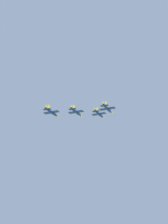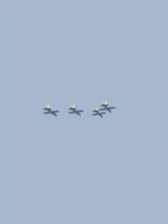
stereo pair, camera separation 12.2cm
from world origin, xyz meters
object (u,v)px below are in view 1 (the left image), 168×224
(jet_right_wingman, at_px, (108,109))
(jet_left_outer, at_px, (52,112))
(jet_lead, at_px, (99,114))
(jet_left_wingman, at_px, (76,112))

(jet_right_wingman, distance_m, jet_left_outer, 40.21)
(jet_lead, height_order, jet_left_wingman, jet_lead)
(jet_lead, relative_size, jet_right_wingman, 0.97)
(jet_left_wingman, bearing_deg, jet_left_outer, 139.22)
(jet_lead, height_order, jet_left_outer, jet_lead)
(jet_right_wingman, height_order, jet_left_outer, jet_right_wingman)
(jet_right_wingman, xyz_separation_m, jet_left_outer, (0.56, 40.16, -1.87))
(jet_lead, bearing_deg, jet_right_wingman, -139.14)
(jet_right_wingman, bearing_deg, jet_lead, 39.60)
(jet_lead, height_order, jet_right_wingman, jet_lead)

